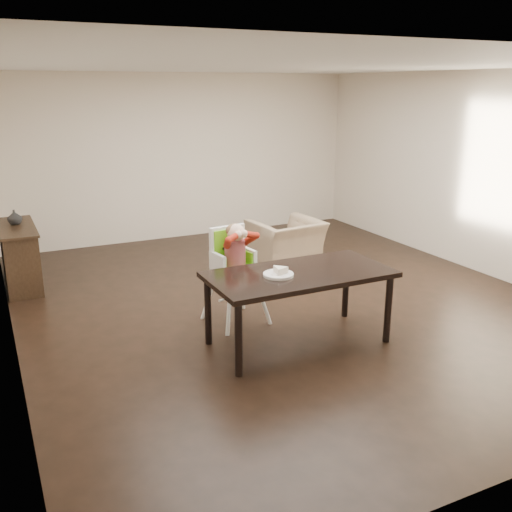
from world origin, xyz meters
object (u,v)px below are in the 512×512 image
at_px(dining_table, 299,280).
at_px(armchair, 286,234).
at_px(high_chair, 234,253).
at_px(sideboard, 20,256).

relative_size(dining_table, armchair, 1.89).
distance_m(high_chair, armchair, 2.32).
distance_m(dining_table, armchair, 2.76).
distance_m(high_chair, sideboard, 3.05).
bearing_deg(high_chair, armchair, 39.20).
bearing_deg(dining_table, high_chair, 113.74).
xyz_separation_m(armchair, sideboard, (-3.57, 0.59, -0.02)).
relative_size(high_chair, armchair, 1.16).
distance_m(armchair, sideboard, 3.62).
bearing_deg(armchair, sideboard, -15.26).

